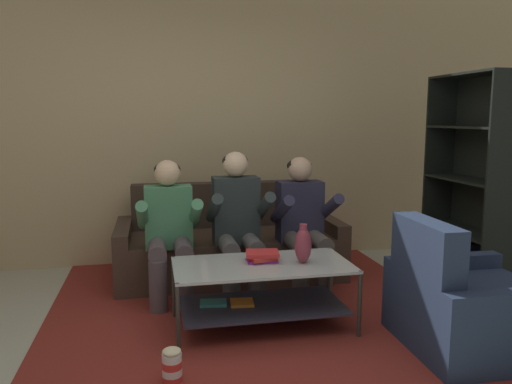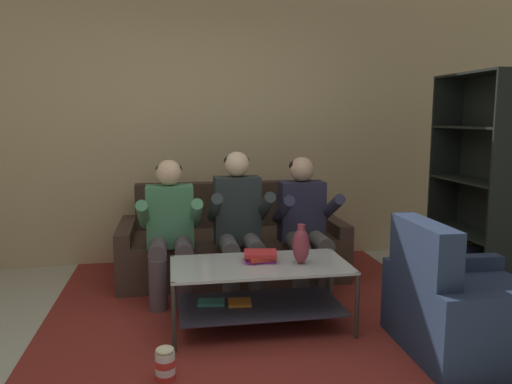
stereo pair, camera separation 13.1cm
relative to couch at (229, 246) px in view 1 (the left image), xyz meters
name	(u,v)px [view 1 (the left image)]	position (x,y,z in m)	size (l,w,h in m)	color
ground	(245,374)	(-0.19, -1.85, -0.27)	(16.80, 16.80, 0.00)	#B6B9A3
back_partition	(200,119)	(-0.19, 0.61, 1.18)	(8.40, 0.12, 2.90)	tan
couch	(229,246)	(0.00, 0.00, 0.00)	(2.02, 0.89, 0.83)	#433227
person_seated_left	(169,225)	(-0.56, -0.53, 0.34)	(0.50, 0.58, 1.12)	#54484C
person_seated_middle	(238,219)	(0.00, -0.53, 0.36)	(0.50, 0.58, 1.18)	#51504F
person_seated_right	(303,219)	(0.56, -0.53, 0.34)	(0.50, 0.58, 1.13)	#534D47
coffee_table	(261,285)	(0.04, -1.23, 0.04)	(1.22, 0.62, 0.46)	#BABFB9
area_rug	(246,302)	(0.02, -0.75, -0.27)	(3.00, 3.18, 0.01)	maroon
vase	(303,245)	(0.33, -1.28, 0.32)	(0.12, 0.12, 0.28)	maroon
book_stack	(262,256)	(0.06, -1.18, 0.23)	(0.25, 0.21, 0.07)	purple
bookshelf	(467,204)	(2.08, -0.56, 0.42)	(0.33, 0.92, 1.84)	black
armchair	(467,308)	(1.25, -1.81, -0.01)	(0.87, 0.87, 0.84)	#23304A
popcorn_tub	(172,365)	(-0.60, -1.85, -0.17)	(0.11, 0.11, 0.20)	red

